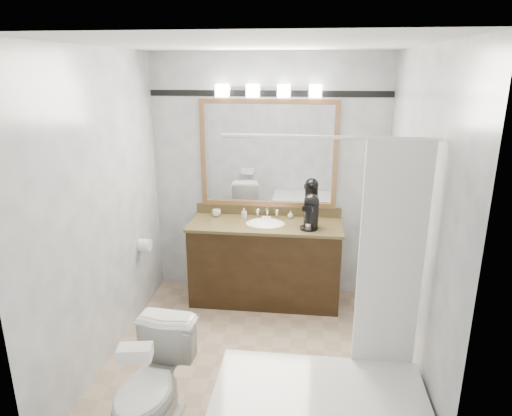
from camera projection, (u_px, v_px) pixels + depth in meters
The scene contains 14 objects.
room at pixel (253, 217), 3.49m from camera, with size 2.42×2.62×2.52m.
vanity at pixel (265, 261), 4.69m from camera, with size 1.53×0.58×0.97m.
mirror at pixel (268, 154), 4.63m from camera, with size 1.40×0.04×1.10m.
vanity_light_bar at pixel (268, 90), 4.39m from camera, with size 1.02×0.14×0.12m.
accent_stripe at pixel (269, 94), 4.46m from camera, with size 2.40×0.01×0.06m, color black.
bathtub at pixel (322, 412), 2.86m from camera, with size 1.30×0.75×1.96m.
tp_roll at pixel (145, 245), 4.41m from camera, with size 0.12×0.12×0.11m, color white.
toilet at pixel (152, 387), 2.95m from camera, with size 0.41×0.72×0.74m, color white.
tissue_box at pixel (135, 352), 2.63m from camera, with size 0.19×0.11×0.08m, color white.
coffee_maker at pixel (311, 211), 4.40m from camera, with size 0.18×0.22×0.34m.
cup_left at pixel (216, 213), 4.78m from camera, with size 0.09×0.09×0.07m, color white.
soap_bottle_a at pixel (244, 213), 4.72m from camera, with size 0.05×0.05×0.10m, color white.
soap_bottle_b at pixel (290, 215), 4.72m from camera, with size 0.06×0.06×0.07m, color white.
soap_bar at pixel (266, 218), 4.68m from camera, with size 0.09×0.06×0.03m, color beige.
Camera 1 is at (0.42, -3.28, 2.35)m, focal length 32.00 mm.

